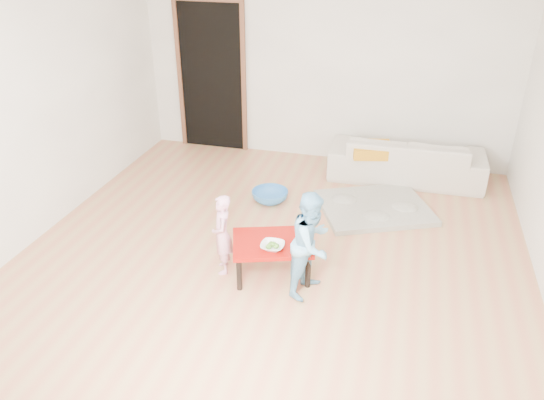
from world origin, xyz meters
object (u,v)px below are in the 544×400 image
at_px(child_pink, 222,234).
at_px(child_blue, 312,244).
at_px(basin, 270,196).
at_px(sofa, 406,158).
at_px(red_table, 272,258).
at_px(bowl, 273,246).

xyz_separation_m(child_pink, child_blue, (0.86, -0.09, 0.10)).
height_order(child_pink, basin, child_pink).
height_order(sofa, child_pink, child_pink).
relative_size(sofa, red_table, 2.68).
bearing_deg(bowl, red_table, 106.46).
xyz_separation_m(child_blue, basin, (-0.81, 1.58, -0.42)).
bearing_deg(basin, child_pink, -92.08).
relative_size(sofa, basin, 4.45).
bearing_deg(child_blue, basin, 45.32).
distance_m(sofa, bowl, 2.85).
distance_m(bowl, child_blue, 0.38).
relative_size(sofa, child_blue, 1.97).
bearing_deg(child_blue, bowl, 103.56).
distance_m(red_table, basin, 1.49).
xyz_separation_m(bowl, basin, (-0.45, 1.55, -0.32)).
relative_size(red_table, bowl, 3.38).
height_order(bowl, basin, bowl).
distance_m(red_table, bowl, 0.24).
xyz_separation_m(sofa, basin, (-1.53, -1.09, -0.22)).
relative_size(red_table, child_pink, 0.91).
relative_size(bowl, basin, 0.49).
bearing_deg(child_pink, sofa, 126.15).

